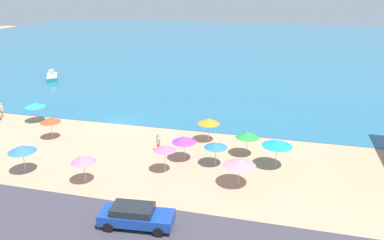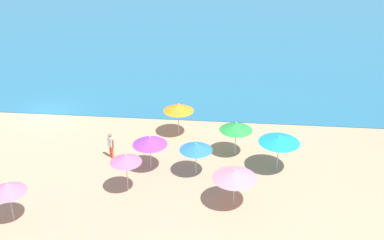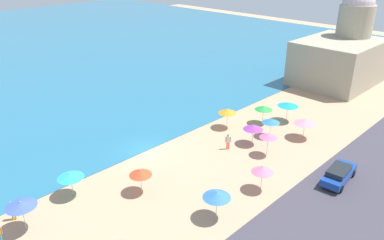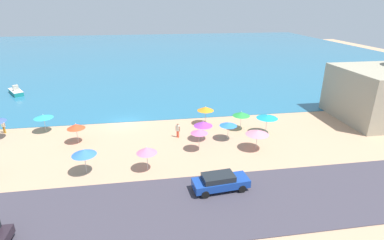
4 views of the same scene
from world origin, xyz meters
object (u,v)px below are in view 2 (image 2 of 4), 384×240
at_px(beach_umbrella_0, 178,108).
at_px(beach_umbrella_10, 236,127).
at_px(beach_umbrella_9, 279,140).
at_px(bather_2, 111,144).
at_px(beach_umbrella_11, 7,188).
at_px(beach_umbrella_12, 235,174).
at_px(beach_umbrella_1, 196,147).
at_px(beach_umbrella_8, 150,141).
at_px(beach_umbrella_7, 126,159).

distance_m(beach_umbrella_0, beach_umbrella_10, 4.47).
bearing_deg(beach_umbrella_9, bather_2, 177.13).
relative_size(beach_umbrella_11, beach_umbrella_12, 1.00).
distance_m(beach_umbrella_10, bather_2, 7.86).
bearing_deg(beach_umbrella_1, beach_umbrella_11, -149.88).
bearing_deg(beach_umbrella_1, beach_umbrella_12, -50.67).
height_order(beach_umbrella_0, beach_umbrella_8, beach_umbrella_0).
xyz_separation_m(beach_umbrella_7, bather_2, (-1.81, 3.53, -1.20)).
distance_m(beach_umbrella_9, beach_umbrella_11, 15.06).
height_order(beach_umbrella_10, beach_umbrella_12, beach_umbrella_10).
distance_m(beach_umbrella_0, beach_umbrella_9, 7.50).
xyz_separation_m(beach_umbrella_1, beach_umbrella_12, (2.29, -2.79, 0.08)).
distance_m(beach_umbrella_1, beach_umbrella_7, 4.22).
bearing_deg(beach_umbrella_10, beach_umbrella_7, -141.71).
bearing_deg(beach_umbrella_10, beach_umbrella_9, -32.88).
bearing_deg(beach_umbrella_8, beach_umbrella_11, -138.34).
distance_m(beach_umbrella_1, beach_umbrella_11, 10.36).
xyz_separation_m(beach_umbrella_0, beach_umbrella_9, (6.41, -3.88, 0.05)).
distance_m(beach_umbrella_7, beach_umbrella_9, 8.98).
xyz_separation_m(beach_umbrella_9, beach_umbrella_10, (-2.55, 1.65, -0.13)).
relative_size(beach_umbrella_8, beach_umbrella_9, 0.94).
relative_size(beach_umbrella_7, beach_umbrella_10, 1.06).
xyz_separation_m(beach_umbrella_10, beach_umbrella_11, (-11.23, -7.73, 0.04)).
height_order(beach_umbrella_12, bather_2, beach_umbrella_12).
height_order(beach_umbrella_1, beach_umbrella_8, beach_umbrella_8).
xyz_separation_m(beach_umbrella_11, bather_2, (3.51, 6.60, -1.07)).
bearing_deg(beach_umbrella_7, beach_umbrella_10, 38.29).
bearing_deg(beach_umbrella_11, beach_umbrella_7, 29.94).
distance_m(beach_umbrella_7, beach_umbrella_8, 2.61).
relative_size(beach_umbrella_1, beach_umbrella_8, 0.93).
bearing_deg(beach_umbrella_8, beach_umbrella_12, -31.67).
distance_m(beach_umbrella_8, bather_2, 3.06).
height_order(beach_umbrella_8, beach_umbrella_11, beach_umbrella_11).
relative_size(beach_umbrella_9, beach_umbrella_11, 1.03).
xyz_separation_m(beach_umbrella_9, beach_umbrella_11, (-13.77, -6.08, -0.09)).
xyz_separation_m(beach_umbrella_1, beach_umbrella_11, (-8.96, -5.20, 0.17)).
distance_m(beach_umbrella_7, beach_umbrella_12, 5.96).
bearing_deg(beach_umbrella_11, beach_umbrella_8, 41.66).
distance_m(beach_umbrella_0, beach_umbrella_1, 5.03).
distance_m(beach_umbrella_9, beach_umbrella_10, 3.03).
relative_size(beach_umbrella_8, beach_umbrella_11, 0.96).
bearing_deg(beach_umbrella_0, bather_2, -138.82).
distance_m(beach_umbrella_0, beach_umbrella_11, 12.38).
xyz_separation_m(beach_umbrella_8, beach_umbrella_12, (5.04, -3.11, -0.02)).
xyz_separation_m(beach_umbrella_12, bather_2, (-7.73, 4.19, -0.98)).
xyz_separation_m(beach_umbrella_0, beach_umbrella_12, (3.88, -7.55, -0.13)).
bearing_deg(beach_umbrella_12, beach_umbrella_9, 55.43).
height_order(beach_umbrella_0, bather_2, beach_umbrella_0).
bearing_deg(beach_umbrella_12, beach_umbrella_10, 90.14).
bearing_deg(beach_umbrella_12, beach_umbrella_8, 148.33).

